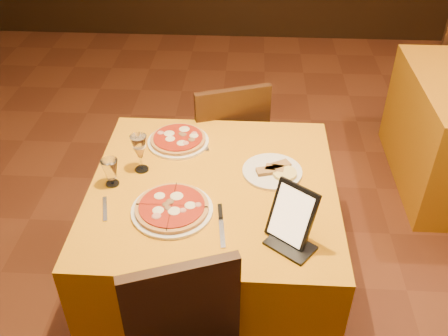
# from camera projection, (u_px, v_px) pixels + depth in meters

# --- Properties ---
(floor) EXTENTS (6.00, 7.00, 0.01)m
(floor) POSITION_uv_depth(u_px,v_px,m) (268.00, 285.00, 2.74)
(floor) COLOR #5E2D19
(floor) RESTS_ON ground
(main_table) EXTENTS (1.10, 1.10, 0.75)m
(main_table) POSITION_uv_depth(u_px,v_px,m) (214.00, 244.00, 2.46)
(main_table) COLOR orange
(main_table) RESTS_ON floor
(chair_main_far) EXTENTS (0.47, 0.47, 0.91)m
(chair_main_far) POSITION_uv_depth(u_px,v_px,m) (223.00, 142.00, 3.04)
(chair_main_far) COLOR black
(chair_main_far) RESTS_ON floor
(pizza_near) EXTENTS (0.34, 0.34, 0.03)m
(pizza_near) POSITION_uv_depth(u_px,v_px,m) (172.00, 209.00, 2.08)
(pizza_near) COLOR white
(pizza_near) RESTS_ON main_table
(pizza_far) EXTENTS (0.31, 0.31, 0.03)m
(pizza_far) POSITION_uv_depth(u_px,v_px,m) (178.00, 140.00, 2.49)
(pizza_far) COLOR white
(pizza_far) RESTS_ON main_table
(cutlet_dish) EXTENTS (0.28, 0.28, 0.03)m
(cutlet_dish) POSITION_uv_depth(u_px,v_px,m) (272.00, 170.00, 2.30)
(cutlet_dish) COLOR white
(cutlet_dish) RESTS_ON main_table
(wine_glass) EXTENTS (0.10, 0.10, 0.19)m
(wine_glass) POSITION_uv_depth(u_px,v_px,m) (140.00, 153.00, 2.27)
(wine_glass) COLOR #F5CC8B
(wine_glass) RESTS_ON main_table
(water_glass) EXTENTS (0.10, 0.10, 0.13)m
(water_glass) POSITION_uv_depth(u_px,v_px,m) (111.00, 173.00, 2.20)
(water_glass) COLOR white
(water_glass) RESTS_ON main_table
(tablet) EXTENTS (0.20, 0.19, 0.23)m
(tablet) POSITION_uv_depth(u_px,v_px,m) (292.00, 215.00, 1.90)
(tablet) COLOR black
(tablet) RESTS_ON main_table
(knife) EXTENTS (0.05, 0.24, 0.01)m
(knife) POSITION_uv_depth(u_px,v_px,m) (221.00, 227.00, 2.01)
(knife) COLOR silver
(knife) RESTS_ON main_table
(fork_near) EXTENTS (0.06, 0.15, 0.01)m
(fork_near) POSITION_uv_depth(u_px,v_px,m) (105.00, 209.00, 2.10)
(fork_near) COLOR silver
(fork_near) RESTS_ON main_table
(fork_far) EXTENTS (0.05, 0.16, 0.01)m
(fork_far) POSITION_uv_depth(u_px,v_px,m) (205.00, 142.00, 2.50)
(fork_far) COLOR silver
(fork_far) RESTS_ON main_table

